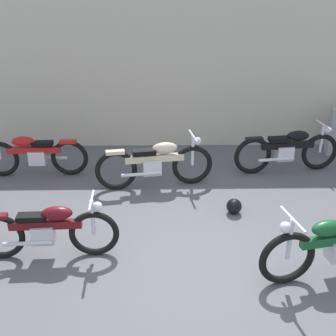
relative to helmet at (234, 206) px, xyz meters
The scene contains 7 objects.
ground_plane 1.54m from the helmet, 116.66° to the right, with size 40.00×40.00×0.00m, color #56565B.
building_wall 3.58m from the helmet, 102.11° to the left, with size 18.00×0.30×3.16m, color beige.
helmet is the anchor object (origin of this frame).
motorcycle_black 2.08m from the helmet, 51.02° to the left, with size 2.11×0.61×0.95m.
motorcycle_red 3.92m from the helmet, 157.55° to the left, with size 2.02×0.56×0.91m.
motorcycle_cream 1.65m from the helmet, 142.40° to the left, with size 2.13×0.66×0.96m.
motorcycle_maroon 2.93m from the helmet, 157.78° to the right, with size 1.94×0.54×0.87m.
Camera 1 is at (-0.48, -4.39, 3.45)m, focal length 43.80 mm.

